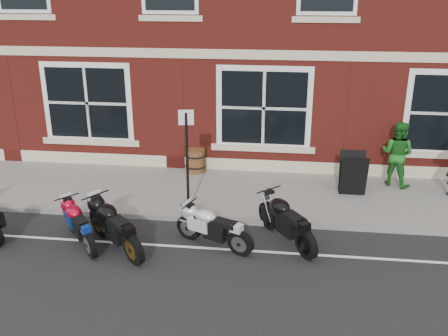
{
  "coord_description": "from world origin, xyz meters",
  "views": [
    {
      "loc": [
        2.05,
        -8.8,
        5.18
      ],
      "look_at": [
        0.77,
        1.6,
        1.27
      ],
      "focal_mm": 40.0,
      "sensor_mm": 36.0,
      "label": 1
    }
  ],
  "objects_px": {
    "moto_sport_black": "(115,224)",
    "parking_sign": "(187,154)",
    "moto_sport_red": "(80,222)",
    "barrel_planter": "(196,160)",
    "moto_sport_silver": "(213,225)",
    "pedestrian_right": "(397,154)",
    "moto_naked_black": "(287,219)",
    "a_board_sign": "(353,174)"
  },
  "relations": [
    {
      "from": "moto_sport_black",
      "to": "parking_sign",
      "type": "bearing_deg",
      "value": 9.74
    },
    {
      "from": "moto_sport_red",
      "to": "barrel_planter",
      "type": "bearing_deg",
      "value": 28.71
    },
    {
      "from": "moto_sport_black",
      "to": "moto_sport_silver",
      "type": "distance_m",
      "value": 2.0
    },
    {
      "from": "pedestrian_right",
      "to": "barrel_planter",
      "type": "distance_m",
      "value": 5.45
    },
    {
      "from": "moto_sport_black",
      "to": "moto_sport_silver",
      "type": "relative_size",
      "value": 0.95
    },
    {
      "from": "moto_naked_black",
      "to": "moto_sport_red",
      "type": "bearing_deg",
      "value": 154.33
    },
    {
      "from": "a_board_sign",
      "to": "parking_sign",
      "type": "bearing_deg",
      "value": -159.88
    },
    {
      "from": "moto_naked_black",
      "to": "moto_sport_silver",
      "type": "bearing_deg",
      "value": 160.9
    },
    {
      "from": "moto_sport_silver",
      "to": "a_board_sign",
      "type": "bearing_deg",
      "value": -21.88
    },
    {
      "from": "a_board_sign",
      "to": "moto_sport_red",
      "type": "bearing_deg",
      "value": -152.84
    },
    {
      "from": "a_board_sign",
      "to": "barrel_planter",
      "type": "relative_size",
      "value": 1.65
    },
    {
      "from": "moto_sport_black",
      "to": "moto_naked_black",
      "type": "xyz_separation_m",
      "value": [
        3.49,
        0.71,
        -0.01
      ]
    },
    {
      "from": "moto_sport_red",
      "to": "pedestrian_right",
      "type": "relative_size",
      "value": 0.86
    },
    {
      "from": "moto_sport_red",
      "to": "moto_sport_silver",
      "type": "height_order",
      "value": "moto_sport_silver"
    },
    {
      "from": "moto_naked_black",
      "to": "barrel_planter",
      "type": "height_order",
      "value": "moto_naked_black"
    },
    {
      "from": "moto_sport_red",
      "to": "moto_sport_black",
      "type": "bearing_deg",
      "value": -47.57
    },
    {
      "from": "pedestrian_right",
      "to": "a_board_sign",
      "type": "distance_m",
      "value": 1.44
    },
    {
      "from": "barrel_planter",
      "to": "moto_sport_red",
      "type": "bearing_deg",
      "value": -112.14
    },
    {
      "from": "moto_sport_black",
      "to": "barrel_planter",
      "type": "xyz_separation_m",
      "value": [
        0.9,
        4.3,
        -0.1
      ]
    },
    {
      "from": "moto_sport_red",
      "to": "parking_sign",
      "type": "relative_size",
      "value": 0.62
    },
    {
      "from": "parking_sign",
      "to": "a_board_sign",
      "type": "bearing_deg",
      "value": 12.21
    },
    {
      "from": "a_board_sign",
      "to": "barrel_planter",
      "type": "distance_m",
      "value": 4.37
    },
    {
      "from": "moto_naked_black",
      "to": "parking_sign",
      "type": "relative_size",
      "value": 0.74
    },
    {
      "from": "moto_naked_black",
      "to": "pedestrian_right",
      "type": "relative_size",
      "value": 1.03
    },
    {
      "from": "pedestrian_right",
      "to": "barrel_planter",
      "type": "height_order",
      "value": "pedestrian_right"
    },
    {
      "from": "moto_sport_red",
      "to": "pedestrian_right",
      "type": "distance_m",
      "value": 8.1
    },
    {
      "from": "moto_sport_black",
      "to": "pedestrian_right",
      "type": "xyz_separation_m",
      "value": [
        6.31,
        3.97,
        0.44
      ]
    },
    {
      "from": "parking_sign",
      "to": "moto_sport_red",
      "type": "bearing_deg",
      "value": -149.12
    },
    {
      "from": "pedestrian_right",
      "to": "barrel_planter",
      "type": "bearing_deg",
      "value": 28.64
    },
    {
      "from": "moto_sport_black",
      "to": "moto_sport_red",
      "type": "bearing_deg",
      "value": 125.56
    },
    {
      "from": "moto_naked_black",
      "to": "barrel_planter",
      "type": "xyz_separation_m",
      "value": [
        -2.59,
        3.6,
        -0.09
      ]
    },
    {
      "from": "barrel_planter",
      "to": "pedestrian_right",
      "type": "bearing_deg",
      "value": -3.59
    },
    {
      "from": "parking_sign",
      "to": "barrel_planter",
      "type": "bearing_deg",
      "value": 87.94
    },
    {
      "from": "moto_naked_black",
      "to": "a_board_sign",
      "type": "relative_size",
      "value": 1.66
    },
    {
      "from": "moto_sport_red",
      "to": "moto_naked_black",
      "type": "bearing_deg",
      "value": -31.32
    },
    {
      "from": "a_board_sign",
      "to": "moto_sport_black",
      "type": "bearing_deg",
      "value": -148.32
    },
    {
      "from": "moto_sport_silver",
      "to": "a_board_sign",
      "type": "distance_m",
      "value": 4.28
    },
    {
      "from": "moto_sport_silver",
      "to": "barrel_planter",
      "type": "bearing_deg",
      "value": 40.62
    },
    {
      "from": "moto_sport_silver",
      "to": "moto_naked_black",
      "type": "height_order",
      "value": "moto_naked_black"
    },
    {
      "from": "moto_sport_red",
      "to": "moto_naked_black",
      "type": "xyz_separation_m",
      "value": [
        4.29,
        0.59,
        0.06
      ]
    },
    {
      "from": "moto_sport_silver",
      "to": "a_board_sign",
      "type": "relative_size",
      "value": 1.58
    },
    {
      "from": "moto_sport_red",
      "to": "parking_sign",
      "type": "height_order",
      "value": "parking_sign"
    }
  ]
}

